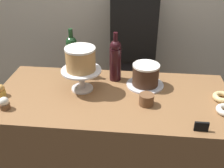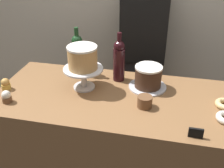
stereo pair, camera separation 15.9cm
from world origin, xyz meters
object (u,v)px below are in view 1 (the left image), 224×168
object	(u,v)px
chocolate_round_cake	(146,75)
cookie_stack	(146,100)
price_sign_chalkboard	(201,127)
cupcake_caramel	(1,91)
cake_stand_pedestal	(82,76)
cupcake_vanilla	(4,103)
wine_bottle_dark_red	(116,60)
barista_figure	(133,58)
wine_bottle_green	(72,55)
donut_glazed	(222,97)
white_layer_cake	(81,59)

from	to	relation	value
chocolate_round_cake	cookie_stack	size ratio (longest dim) A/B	2.01
price_sign_chalkboard	cupcake_caramel	bearing A→B (deg)	169.33
cake_stand_pedestal	cupcake_vanilla	xyz separation A→B (m)	(-0.38, -0.26, -0.06)
chocolate_round_cake	wine_bottle_dark_red	size ratio (longest dim) A/B	0.52
chocolate_round_cake	wine_bottle_dark_red	bearing A→B (deg)	162.14
cake_stand_pedestal	barista_figure	size ratio (longest dim) A/B	0.15
wine_bottle_dark_red	cupcake_caramel	xyz separation A→B (m)	(-0.67, -0.28, -0.11)
cookie_stack	price_sign_chalkboard	bearing A→B (deg)	-37.70
cupcake_vanilla	chocolate_round_cake	bearing A→B (deg)	23.97
wine_bottle_green	donut_glazed	world-z (taller)	wine_bottle_green
cupcake_caramel	cupcake_vanilla	xyz separation A→B (m)	(0.09, -0.13, 0.00)
donut_glazed	chocolate_round_cake	bearing A→B (deg)	165.03
white_layer_cake	donut_glazed	distance (m)	0.86
cupcake_vanilla	price_sign_chalkboard	xyz separation A→B (m)	(1.05, -0.08, -0.01)
wine_bottle_green	cupcake_caramel	distance (m)	0.50
cupcake_caramel	wine_bottle_dark_red	bearing A→B (deg)	22.55
cake_stand_pedestal	price_sign_chalkboard	bearing A→B (deg)	-26.95
chocolate_round_cake	cupcake_vanilla	xyz separation A→B (m)	(-0.78, -0.34, -0.04)
white_layer_cake	wine_bottle_dark_red	size ratio (longest dim) A/B	0.56
cake_stand_pedestal	price_sign_chalkboard	world-z (taller)	cake_stand_pedestal
wine_bottle_dark_red	cupcake_vanilla	size ratio (longest dim) A/B	4.38
wine_bottle_dark_red	barista_figure	distance (m)	0.55
barista_figure	cake_stand_pedestal	bearing A→B (deg)	-114.30
donut_glazed	price_sign_chalkboard	world-z (taller)	price_sign_chalkboard
chocolate_round_cake	wine_bottle_green	world-z (taller)	wine_bottle_green
cookie_stack	wine_bottle_dark_red	bearing A→B (deg)	125.53
cupcake_caramel	donut_glazed	world-z (taller)	cupcake_caramel
chocolate_round_cake	wine_bottle_dark_red	world-z (taller)	wine_bottle_dark_red
cupcake_caramel	cookie_stack	size ratio (longest dim) A/B	0.88
cake_stand_pedestal	price_sign_chalkboard	xyz separation A→B (m)	(0.67, -0.34, -0.07)
chocolate_round_cake	cookie_stack	distance (m)	0.22
wine_bottle_green	barista_figure	world-z (taller)	barista_figure
donut_glazed	cookie_stack	bearing A→B (deg)	-167.40
donut_glazed	cookie_stack	distance (m)	0.46
price_sign_chalkboard	cupcake_vanilla	bearing A→B (deg)	175.50
chocolate_round_cake	barista_figure	distance (m)	0.59
cake_stand_pedestal	cupcake_caramel	xyz separation A→B (m)	(-0.47, -0.12, -0.06)
wine_bottle_dark_red	wine_bottle_green	world-z (taller)	same
cupcake_vanilla	barista_figure	distance (m)	1.14
cake_stand_pedestal	donut_glazed	distance (m)	0.85
cupcake_caramel	cupcake_vanilla	distance (m)	0.16
wine_bottle_green	cupcake_caramel	size ratio (longest dim) A/B	4.38
white_layer_cake	price_sign_chalkboard	bearing A→B (deg)	-26.95
cake_stand_pedestal	white_layer_cake	xyz separation A→B (m)	(0.00, 0.00, 0.11)
cookie_stack	cake_stand_pedestal	bearing A→B (deg)	161.76
white_layer_cake	cake_stand_pedestal	bearing A→B (deg)	-90.00
cookie_stack	barista_figure	bearing A→B (deg)	97.38
donut_glazed	barista_figure	world-z (taller)	barista_figure
donut_glazed	wine_bottle_green	bearing A→B (deg)	166.69
cupcake_vanilla	barista_figure	world-z (taller)	barista_figure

